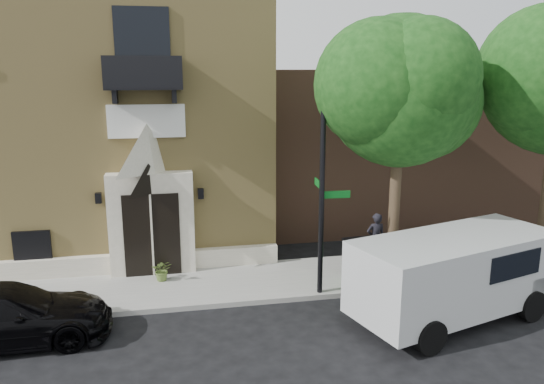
# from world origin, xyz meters

# --- Properties ---
(ground) EXTENTS (120.00, 120.00, 0.00)m
(ground) POSITION_xyz_m (0.00, 0.00, 0.00)
(ground) COLOR black
(ground) RESTS_ON ground
(sidewalk) EXTENTS (42.00, 3.00, 0.15)m
(sidewalk) POSITION_xyz_m (1.00, 1.50, 0.07)
(sidewalk) COLOR gray
(sidewalk) RESTS_ON ground
(church) EXTENTS (12.20, 11.01, 9.30)m
(church) POSITION_xyz_m (-2.99, 7.95, 4.63)
(church) COLOR tan
(church) RESTS_ON ground
(neighbour_building) EXTENTS (18.00, 8.00, 6.40)m
(neighbour_building) POSITION_xyz_m (12.00, 9.00, 3.20)
(neighbour_building) COLOR brown
(neighbour_building) RESTS_ON ground
(street_tree_left) EXTENTS (4.97, 4.38, 7.77)m
(street_tree_left) POSITION_xyz_m (6.03, 0.35, 5.87)
(street_tree_left) COLOR #38281C
(street_tree_left) RESTS_ON sidewalk
(black_sedan) EXTENTS (5.00, 2.21, 1.43)m
(black_sedan) POSITION_xyz_m (-4.40, -0.89, 0.71)
(black_sedan) COLOR black
(black_sedan) RESTS_ON ground
(cargo_van) EXTENTS (5.93, 3.71, 2.26)m
(cargo_van) POSITION_xyz_m (6.94, -1.73, 1.27)
(cargo_van) COLOR #B9BBBD
(cargo_van) RESTS_ON ground
(street_sign) EXTENTS (0.89, 0.89, 5.58)m
(street_sign) POSITION_xyz_m (3.75, 0.23, 2.96)
(street_sign) COLOR black
(street_sign) RESTS_ON sidewalk
(fire_hydrant) EXTENTS (0.40, 0.32, 0.70)m
(fire_hydrant) POSITION_xyz_m (6.48, 0.56, 0.49)
(fire_hydrant) COLOR #AD0101
(fire_hydrant) RESTS_ON sidewalk
(dumpster) EXTENTS (2.02, 1.24, 1.28)m
(dumpster) POSITION_xyz_m (5.69, 0.69, 0.80)
(dumpster) COLOR #0F3714
(dumpster) RESTS_ON sidewalk
(planter) EXTENTS (0.62, 0.55, 0.66)m
(planter) POSITION_xyz_m (-0.73, 1.97, 0.48)
(planter) COLOR #5A7331
(planter) RESTS_ON sidewalk
(pedestrian_near) EXTENTS (0.63, 0.42, 1.72)m
(pedestrian_near) POSITION_xyz_m (6.15, 2.08, 1.01)
(pedestrian_near) COLOR black
(pedestrian_near) RESTS_ON sidewalk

